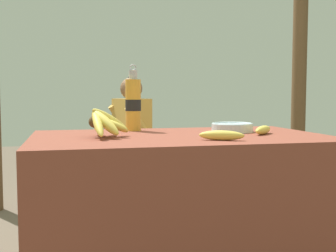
{
  "coord_description": "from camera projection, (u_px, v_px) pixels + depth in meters",
  "views": [
    {
      "loc": [
        -0.5,
        -1.9,
        0.93
      ],
      "look_at": [
        -0.05,
        0.05,
        0.78
      ],
      "focal_mm": 45.0,
      "sensor_mm": 36.0,
      "label": 1
    }
  ],
  "objects": [
    {
      "name": "loose_banana_front",
      "position": [
        222.0,
        135.0,
        1.75
      ],
      "size": [
        0.19,
        0.12,
        0.04
      ],
      "rotation": [
        0.0,
        0.0,
        -0.45
      ],
      "color": "#E0C64C",
      "rests_on": "market_counter"
    },
    {
      "name": "serving_bowl",
      "position": [
        232.0,
        127.0,
        2.14
      ],
      "size": [
        0.21,
        0.21,
        0.05
      ],
      "color": "silver",
      "rests_on": "market_counter"
    },
    {
      "name": "banana_bunch_ripe",
      "position": [
        104.0,
        122.0,
        1.87
      ],
      "size": [
        0.2,
        0.31,
        0.14
      ],
      "color": "#4C381E",
      "rests_on": "market_counter"
    },
    {
      "name": "loose_banana_side",
      "position": [
        263.0,
        130.0,
        2.01
      ],
      "size": [
        0.16,
        0.16,
        0.04
      ],
      "rotation": [
        0.0,
        0.0,
        0.81
      ],
      "color": "#E0C64C",
      "rests_on": "market_counter"
    },
    {
      "name": "water_bottle",
      "position": [
        133.0,
        104.0,
        2.2
      ],
      "size": [
        0.08,
        0.08,
        0.35
      ],
      "color": "gold",
      "rests_on": "market_counter"
    },
    {
      "name": "banana_bunch_green",
      "position": [
        217.0,
        150.0,
        3.6
      ],
      "size": [
        0.18,
        0.29,
        0.13
      ],
      "color": "#4C381E",
      "rests_on": "wooden_bench"
    },
    {
      "name": "support_post_far",
      "position": [
        300.0,
        57.0,
        3.91
      ],
      "size": [
        0.13,
        0.13,
        2.55
      ],
      "color": "brown",
      "rests_on": "ground_plane"
    },
    {
      "name": "market_counter",
      "position": [
        180.0,
        212.0,
        2.0
      ],
      "size": [
        1.36,
        0.83,
        0.74
      ],
      "color": "brown",
      "rests_on": "ground_plane"
    },
    {
      "name": "wooden_bench",
      "position": [
        162.0,
        166.0,
        3.5
      ],
      "size": [
        1.61,
        0.32,
        0.39
      ],
      "color": "brown",
      "rests_on": "ground_plane"
    },
    {
      "name": "seated_vendor",
      "position": [
        127.0,
        134.0,
        3.37
      ],
      "size": [
        0.46,
        0.43,
        1.08
      ],
      "rotation": [
        0.0,
        0.0,
        3.43
      ],
      "color": "#564C60",
      "rests_on": "ground_plane"
    }
  ]
}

